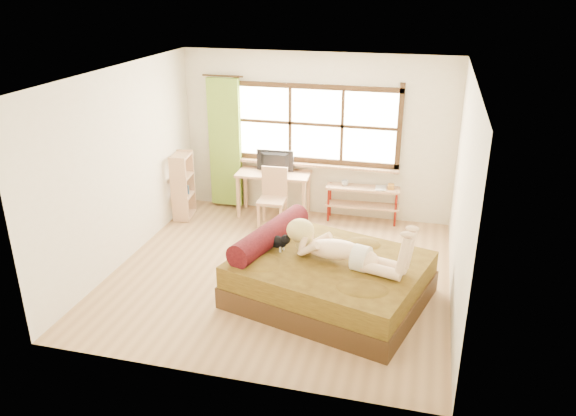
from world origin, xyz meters
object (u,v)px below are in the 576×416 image
(woman, at_px, (343,238))
(bookshelf, at_px, (183,186))
(chair, at_px, (273,194))
(kitten, at_px, (276,240))
(bed, at_px, (326,277))
(desk, at_px, (274,178))
(pipe_shelf, at_px, (363,196))

(woman, distance_m, bookshelf, 3.64)
(chair, bearing_deg, kitten, -75.62)
(bed, relative_size, bookshelf, 2.37)
(desk, height_order, pipe_shelf, desk)
(kitten, relative_size, desk, 0.27)
(bed, relative_size, woman, 1.68)
(kitten, height_order, desk, kitten)
(desk, bearing_deg, pipe_shelf, 2.12)
(bed, height_order, woman, woman)
(woman, bearing_deg, kitten, -174.15)
(kitten, bearing_deg, chair, 122.51)
(bed, distance_m, bookshelf, 3.43)
(desk, relative_size, pipe_shelf, 1.03)
(woman, distance_m, chair, 2.61)
(pipe_shelf, xyz_separation_m, bookshelf, (-2.93, -0.59, 0.12))
(bed, distance_m, desk, 2.81)
(kitten, bearing_deg, pipe_shelf, 87.69)
(desk, bearing_deg, bookshelf, -164.40)
(chair, relative_size, bookshelf, 0.86)
(bed, height_order, bookshelf, bookshelf)
(pipe_shelf, distance_m, bookshelf, 2.99)
(woman, bearing_deg, bookshelf, 161.61)
(pipe_shelf, relative_size, bookshelf, 1.09)
(kitten, relative_size, bookshelf, 0.30)
(kitten, distance_m, bookshelf, 2.84)
(bed, bearing_deg, desk, 134.95)
(woman, xyz_separation_m, bookshelf, (-3.00, 2.03, -0.33))
(woman, xyz_separation_m, chair, (-1.47, 2.13, -0.36))
(bookshelf, bearing_deg, bed, -42.78)
(desk, bearing_deg, chair, -77.65)
(chair, height_order, pipe_shelf, chair)
(chair, bearing_deg, bookshelf, -178.55)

